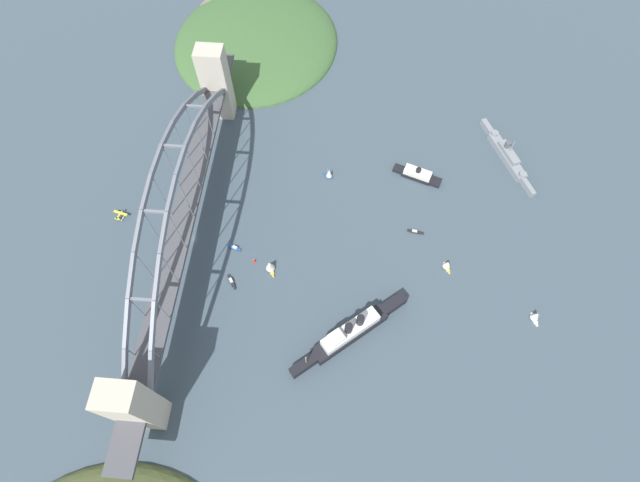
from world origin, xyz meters
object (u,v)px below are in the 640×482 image
Objects in this scene: naval_cruiser at (507,155)px; channel_marker_buoy at (254,260)px; harbor_arch_bridge at (182,214)px; seaplane_taxiing_near_bridge at (120,215)px; ocean_liner at (351,332)px; harbor_ferry_steamer at (418,174)px; small_boat_2 at (415,232)px; small_boat_0 at (329,173)px; small_boat_4 at (232,282)px; small_boat_6 at (536,316)px; small_boat_1 at (270,266)px; small_boat_5 at (234,248)px; small_boat_3 at (447,265)px.

naval_cruiser is 187.51m from channel_marker_buoy.
harbor_arch_bridge is 99.80× the size of channel_marker_buoy.
naval_cruiser is at bearing 105.02° from seaplane_taxiing_near_bridge.
ocean_liner is at bearing 66.04° from seaplane_taxiing_near_bridge.
harbor_ferry_steamer is 43.88m from small_boat_2.
small_boat_0 is (-42.11, 132.02, 2.20)m from seaplane_taxiing_near_bridge.
small_boat_2 is at bearing 106.06° from channel_marker_buoy.
harbor_arch_bridge reaches higher than ocean_liner.
ocean_liner reaches higher than harbor_ferry_steamer.
channel_marker_buoy is at bearing -60.18° from naval_cruiser.
small_boat_2 is at bearing 111.39° from small_boat_4.
harbor_arch_bridge reaches higher than naval_cruiser.
small_boat_1 is at bearing -97.01° from small_boat_6.
naval_cruiser is at bearing 143.08° from ocean_liner.
channel_marker_buoy is (-23.59, -166.40, -2.84)m from small_boat_6.
seaplane_taxiing_near_bridge is 1.02× the size of small_boat_4.
harbor_ferry_steamer reaches higher than small_boat_4.
ocean_liner is at bearing 56.08° from small_boat_5.
naval_cruiser is at bearing 121.80° from small_boat_4.
seaplane_taxiing_near_bridge is 78.92m from small_boat_5.
small_boat_1 is (71.79, -30.68, 0.63)m from small_boat_0.
small_boat_5 is (59.30, -55.01, -3.26)m from small_boat_0.
small_boat_3 is 0.89× the size of small_boat_5.
naval_cruiser reaches higher than harbor_ferry_steamer.
harbor_ferry_steamer is at bearing -145.69° from small_boat_6.
naval_cruiser is at bearing 102.04° from small_boat_0.
harbor_arch_bridge is at bearing -108.86° from small_boat_1.
small_boat_5 is 1.07× the size of small_boat_6.
small_boat_1 is (97.69, -152.06, 1.38)m from naval_cruiser.
small_boat_0 is at bearing 156.86° from small_boat_1.
harbor_ferry_steamer is at bearing 125.60° from channel_marker_buoy.
small_boat_1 reaches higher than small_boat_3.
naval_cruiser is at bearing 152.78° from small_boat_3.
naval_cruiser is at bearing 135.48° from small_boat_2.
ocean_liner is 169.37m from naval_cruiser.
harbor_arch_bridge is 160.33m from small_boat_3.
harbor_arch_bridge is 29.86× the size of small_boat_5.
harbor_arch_bridge is at bearing 76.33° from seaplane_taxiing_near_bridge.
small_boat_6 is at bearing 1.83° from naval_cruiser.
harbor_arch_bridge is 155.75m from harbor_ferry_steamer.
small_boat_4 is at bearing 45.99° from harbor_arch_bridge.
small_boat_1 reaches higher than small_boat_2.
naval_cruiser reaches higher than small_boat_0.
seaplane_taxiing_near_bridge is at bearing -113.96° from ocean_liner.
harbor_arch_bridge is 49.27m from small_boat_4.
naval_cruiser is 6.44× the size of small_boat_1.
channel_marker_buoy is at bearing -31.51° from small_boat_0.
harbor_arch_bridge reaches higher than small_boat_3.
small_boat_0 is at bearing -126.02° from small_boat_6.
seaplane_taxiing_near_bridge reaches higher than small_boat_5.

